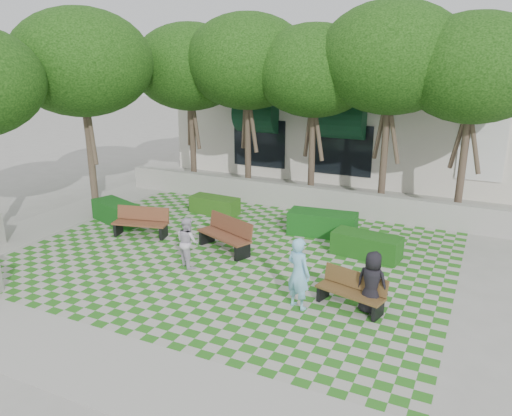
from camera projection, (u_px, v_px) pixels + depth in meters
The scene contains 17 objects.
ground at pixel (216, 270), 13.54m from camera, with size 90.00×90.00×0.00m, color gray.
lawn at pixel (233, 256), 14.40m from camera, with size 12.00×12.00×0.00m, color #2B721E.
sidewalk_south at pixel (92, 362), 9.50m from camera, with size 16.00×2.00×0.01m, color #9E9B93.
sidewalk_west at pixel (51, 222), 17.38m from camera, with size 2.00×12.00×0.01m, color #9E9B93.
retaining_wall at pixel (298, 197), 18.74m from camera, with size 15.00×0.36×0.90m, color #9E9B93.
bench_east at pixel (351, 291), 11.42m from camera, with size 1.68×0.91×0.84m.
bench_mid at pixel (226, 235), 14.73m from camera, with size 1.99×1.30×0.99m.
bench_west at pixel (141, 222), 15.93m from camera, with size 1.84×0.97×0.92m.
hedge_east at pixel (366, 246), 14.31m from camera, with size 1.94×0.78×0.68m, color #164713.
hedge_midright at pixel (323, 224), 16.04m from camera, with size 2.16×0.87×0.76m, color #134816.
hedge_midleft at pixel (215, 205), 18.17m from camera, with size 1.79×0.72×0.63m, color #245115.
hedge_west at pixel (117, 212), 17.22m from camera, with size 2.04×0.81×0.71m, color #124515.
person_blue at pixel (298, 273), 11.29m from camera, with size 0.62×0.41×1.71m, color #7FC5E8.
person_dark at pixel (372, 283), 11.12m from camera, with size 0.71×0.46×1.46m, color black.
person_white at pixel (188, 242), 13.59m from camera, with size 0.68×0.53×1.40m, color silver.
tree_row at pixel (250, 66), 17.89m from camera, with size 17.70×13.40×7.41m.
building at pixel (374, 119), 24.52m from camera, with size 18.00×8.92×5.15m.
Camera 1 is at (6.37, -10.73, 5.63)m, focal length 35.00 mm.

